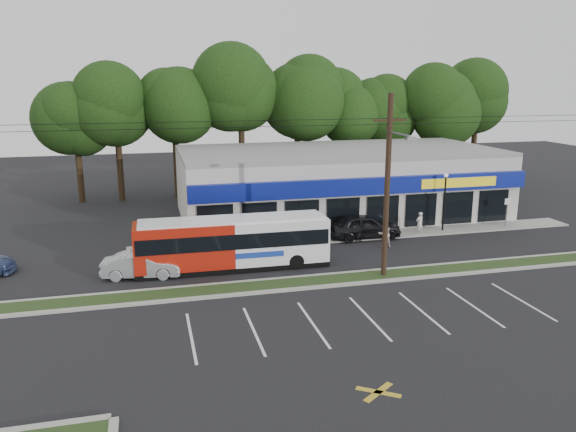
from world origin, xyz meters
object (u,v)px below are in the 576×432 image
Objects in this scene: car_dark at (364,226)px; car_silver at (141,265)px; metrobus at (233,242)px; pedestrian_a at (420,223)px; pedestrian_b at (385,234)px; utility_pole at (385,181)px; lamp_post at (445,195)px; sign_post at (507,207)px.

car_dark reaches higher than car_silver.
car_silver is at bearing -175.93° from metrobus.
metrobus is at bearing 113.63° from car_dark.
pedestrian_b is (-3.64, -2.25, 0.08)m from pedestrian_a.
car_silver is 15.52m from pedestrian_b.
pedestrian_a is 4.28m from pedestrian_b.
utility_pole is 4.50× the size of metrobus.
car_dark is (-6.19, -0.31, -1.81)m from lamp_post.
car_dark reaches higher than pedestrian_a.
car_silver is 19.50m from pedestrian_a.
car_dark is at bearing -177.15° from lamp_post.
metrobus is at bearing -164.84° from lamp_post.
utility_pole reaches higher than sign_post.
car_dark is (1.98, 7.57, -4.56)m from utility_pole.
utility_pole is at bearing 166.56° from car_dark.
lamp_post is at bearing 172.72° from pedestrian_a.
utility_pole reaches higher than car_dark.
lamp_post is 0.99× the size of car_silver.
pedestrian_b is at bearing -155.70° from lamp_post.
car_silver is (-14.83, -4.28, -0.15)m from car_dark.
metrobus is 6.26× the size of pedestrian_b.
car_dark is at bearing -65.50° from car_silver.
pedestrian_b is (2.53, 5.33, -4.52)m from utility_pole.
pedestrian_a is (4.19, 0.01, -0.04)m from car_dark.
sign_post reaches higher than pedestrian_b.
metrobus reaches higher than car_dark.
car_dark is at bearing -74.19° from pedestrian_b.
sign_post is at bearing 30.15° from utility_pole.
utility_pole is 9.05m from car_dark.
pedestrian_b is (10.24, 1.76, -0.69)m from metrobus.
utility_pole is 10.80m from pedestrian_a.
sign_post is 26.40m from car_silver.
lamp_post reaches higher than car_silver.
utility_pole reaches higher than lamp_post.
car_dark is 2.30m from pedestrian_b.
lamp_post is 2.61× the size of pedestrian_a.
pedestrian_a is at bearing -68.89° from car_silver.
sign_post is (13.17, 7.65, -3.86)m from utility_pole.
pedestrian_b is (0.55, -2.24, 0.03)m from car_dark.
lamp_post is at bearing -69.29° from car_silver.
sign_post is 11.21m from car_dark.
pedestrian_a is 0.92× the size of pedestrian_b.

